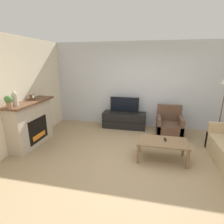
{
  "coord_description": "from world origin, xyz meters",
  "views": [
    {
      "loc": [
        0.24,
        -3.33,
        2.12
      ],
      "look_at": [
        -0.68,
        0.89,
        0.85
      ],
      "focal_mm": 28.0,
      "sensor_mm": 36.0,
      "label": 1
    }
  ],
  "objects_px": {
    "potted_plant": "(8,101)",
    "tv_stand": "(124,120)",
    "remote": "(165,139)",
    "coffee_table": "(162,143)",
    "mantel_vase_left": "(15,99)",
    "armchair": "(169,126)",
    "fireplace": "(31,123)",
    "mantel_clock": "(32,97)",
    "tv": "(124,106)"
  },
  "relations": [
    {
      "from": "mantel_clock",
      "to": "tv",
      "type": "relative_size",
      "value": 0.16
    },
    {
      "from": "tv_stand",
      "to": "remote",
      "type": "height_order",
      "value": "tv_stand"
    },
    {
      "from": "tv_stand",
      "to": "tv",
      "type": "relative_size",
      "value": 1.5
    },
    {
      "from": "coffee_table",
      "to": "remote",
      "type": "xyz_separation_m",
      "value": [
        0.06,
        0.07,
        0.07
      ]
    },
    {
      "from": "armchair",
      "to": "tv",
      "type": "bearing_deg",
      "value": 164.9
    },
    {
      "from": "mantel_vase_left",
      "to": "armchair",
      "type": "height_order",
      "value": "mantel_vase_left"
    },
    {
      "from": "mantel_clock",
      "to": "fireplace",
      "type": "bearing_deg",
      "value": -96.94
    },
    {
      "from": "coffee_table",
      "to": "remote",
      "type": "relative_size",
      "value": 7.07
    },
    {
      "from": "potted_plant",
      "to": "armchair",
      "type": "xyz_separation_m",
      "value": [
        3.52,
        1.94,
        -1.02
      ]
    },
    {
      "from": "remote",
      "to": "tv_stand",
      "type": "bearing_deg",
      "value": 121.2
    },
    {
      "from": "potted_plant",
      "to": "tv_stand",
      "type": "relative_size",
      "value": 0.19
    },
    {
      "from": "fireplace",
      "to": "coffee_table",
      "type": "relative_size",
      "value": 1.35
    },
    {
      "from": "mantel_vase_left",
      "to": "coffee_table",
      "type": "distance_m",
      "value": 3.39
    },
    {
      "from": "tv_stand",
      "to": "coffee_table",
      "type": "distance_m",
      "value": 2.08
    },
    {
      "from": "fireplace",
      "to": "tv_stand",
      "type": "distance_m",
      "value": 2.77
    },
    {
      "from": "tv",
      "to": "fireplace",
      "type": "bearing_deg",
      "value": -141.91
    },
    {
      "from": "tv_stand",
      "to": "mantel_clock",
      "type": "bearing_deg",
      "value": -144.11
    },
    {
      "from": "mantel_vase_left",
      "to": "tv",
      "type": "xyz_separation_m",
      "value": [
        2.15,
        2.13,
        -0.56
      ]
    },
    {
      "from": "potted_plant",
      "to": "mantel_vase_left",
      "type": "bearing_deg",
      "value": 90.0
    },
    {
      "from": "mantel_vase_left",
      "to": "potted_plant",
      "type": "distance_m",
      "value": 0.18
    },
    {
      "from": "tv",
      "to": "remote",
      "type": "bearing_deg",
      "value": -55.78
    },
    {
      "from": "mantel_clock",
      "to": "tv_stand",
      "type": "relative_size",
      "value": 0.11
    },
    {
      "from": "fireplace",
      "to": "mantel_clock",
      "type": "xyz_separation_m",
      "value": [
        0.02,
        0.15,
        0.65
      ]
    },
    {
      "from": "tv",
      "to": "coffee_table",
      "type": "bearing_deg",
      "value": -58.23
    },
    {
      "from": "mantel_vase_left",
      "to": "tv",
      "type": "height_order",
      "value": "mantel_vase_left"
    },
    {
      "from": "mantel_vase_left",
      "to": "armchair",
      "type": "xyz_separation_m",
      "value": [
        3.52,
        1.76,
        -1.02
      ]
    },
    {
      "from": "fireplace",
      "to": "tv",
      "type": "bearing_deg",
      "value": 38.09
    },
    {
      "from": "armchair",
      "to": "coffee_table",
      "type": "height_order",
      "value": "armchair"
    },
    {
      "from": "tv_stand",
      "to": "armchair",
      "type": "xyz_separation_m",
      "value": [
        1.37,
        -0.37,
        0.03
      ]
    },
    {
      "from": "armchair",
      "to": "remote",
      "type": "height_order",
      "value": "armchair"
    },
    {
      "from": "remote",
      "to": "potted_plant",
      "type": "bearing_deg",
      "value": -172.47
    },
    {
      "from": "potted_plant",
      "to": "tv_stand",
      "type": "bearing_deg",
      "value": 47.16
    },
    {
      "from": "fireplace",
      "to": "potted_plant",
      "type": "bearing_deg",
      "value": -88.43
    },
    {
      "from": "mantel_vase_left",
      "to": "remote",
      "type": "relative_size",
      "value": 2.11
    },
    {
      "from": "tv_stand",
      "to": "coffee_table",
      "type": "height_order",
      "value": "tv_stand"
    },
    {
      "from": "mantel_vase_left",
      "to": "armchair",
      "type": "distance_m",
      "value": 4.06
    },
    {
      "from": "armchair",
      "to": "remote",
      "type": "xyz_separation_m",
      "value": [
        -0.21,
        -1.33,
        0.18
      ]
    },
    {
      "from": "mantel_vase_left",
      "to": "potted_plant",
      "type": "relative_size",
      "value": 1.22
    },
    {
      "from": "mantel_clock",
      "to": "remote",
      "type": "xyz_separation_m",
      "value": [
        3.3,
        -0.15,
        -0.77
      ]
    },
    {
      "from": "fireplace",
      "to": "potted_plant",
      "type": "relative_size",
      "value": 5.55
    },
    {
      "from": "armchair",
      "to": "coffee_table",
      "type": "relative_size",
      "value": 0.8
    },
    {
      "from": "potted_plant",
      "to": "tv",
      "type": "xyz_separation_m",
      "value": [
        2.15,
        2.31,
        -0.56
      ]
    },
    {
      "from": "mantel_vase_left",
      "to": "remote",
      "type": "height_order",
      "value": "mantel_vase_left"
    },
    {
      "from": "armchair",
      "to": "mantel_clock",
      "type": "bearing_deg",
      "value": -161.41
    },
    {
      "from": "tv",
      "to": "coffee_table",
      "type": "relative_size",
      "value": 0.86
    },
    {
      "from": "fireplace",
      "to": "remote",
      "type": "xyz_separation_m",
      "value": [
        3.32,
        -0.0,
        -0.13
      ]
    },
    {
      "from": "mantel_clock",
      "to": "tv",
      "type": "bearing_deg",
      "value": 35.85
    },
    {
      "from": "fireplace",
      "to": "remote",
      "type": "distance_m",
      "value": 3.32
    },
    {
      "from": "tv_stand",
      "to": "remote",
      "type": "xyz_separation_m",
      "value": [
        1.16,
        -1.7,
        0.21
      ]
    },
    {
      "from": "mantel_vase_left",
      "to": "coffee_table",
      "type": "relative_size",
      "value": 0.3
    }
  ]
}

